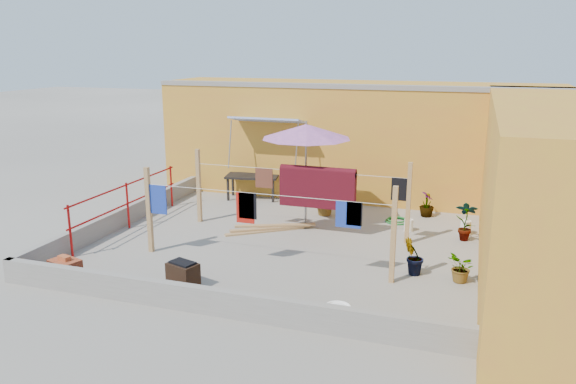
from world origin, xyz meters
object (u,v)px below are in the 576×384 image
Objects in this scene: brazier at (183,275)px; plant_back_a at (326,201)px; brick_stack at (65,270)px; white_basin at (338,308)px; green_hose at (397,221)px; water_jug_b at (466,228)px; water_jug_a at (409,225)px; outdoor_table at (252,178)px; patio_umbrella at (306,132)px.

plant_back_a reaches higher than brazier.
brick_stack is 0.83× the size of plant_back_a.
brazier is 1.37× the size of white_basin.
brazier is 1.10× the size of green_hose.
water_jug_b is at bearing -15.39° from green_hose.
water_jug_a is at bearing 82.46° from white_basin.
outdoor_table is 4.31m from green_hose.
patio_umbrella is at bearing 54.60° from brick_stack.
patio_umbrella is 4.24m from water_jug_b.
patio_umbrella reaches higher than green_hose.
green_hose is (5.27, 5.49, -0.16)m from brick_stack.
white_basin is at bearing -66.56° from patio_umbrella.
plant_back_a is (-3.42, 0.48, 0.21)m from water_jug_b.
outdoor_table is at bearing 80.30° from brick_stack.
patio_umbrella is at bearing -103.32° from plant_back_a.
plant_back_a reaches higher than water_jug_b.
water_jug_a is (3.42, 4.47, -0.09)m from brazier.
water_jug_b is (3.66, 0.51, -2.09)m from patio_umbrella.
white_basin is at bearing -0.60° from brazier.
water_jug_a is 1.27m from water_jug_b.
plant_back_a is at bearing 76.68° from patio_umbrella.
brick_stack reaches higher than water_jug_a.
brazier is at bearing -103.85° from plant_back_a.
white_basin is (3.93, -6.02, -0.57)m from outdoor_table.
brazier is 5.94m from green_hose.
patio_umbrella reaches higher than plant_back_a.
brazier is at bearing -135.30° from water_jug_b.
water_jug_b is at bearing 36.26° from brick_stack.
patio_umbrella is 4.72× the size of green_hose.
brick_stack is at bearing -175.66° from white_basin.
brick_stack reaches higher than white_basin.
brick_stack is 7.44m from water_jug_a.
brick_stack is 1.39× the size of white_basin.
patio_umbrella is at bearing -172.04° from water_jug_b.
plant_back_a is at bearing -20.21° from outdoor_table.
white_basin is 5.39m from plant_back_a.
brick_stack is at bearing -133.82° from green_hose.
water_jug_b is 3.46m from plant_back_a.
brazier is 5.27m from plant_back_a.
outdoor_table is 6.51m from brick_stack.
patio_umbrella is 5.04m from white_basin.
water_jug_a is 0.87× the size of water_jug_b.
green_hose is (2.05, 0.96, -2.21)m from patio_umbrella.
brazier is 5.63m from water_jug_a.
water_jug_a is at bearing 8.29° from patio_umbrella.
brazier is 0.82× the size of plant_back_a.
white_basin is at bearing 4.34° from brick_stack.
plant_back_a is (0.24, 1.00, -1.88)m from patio_umbrella.
water_jug_b reaches higher than green_hose.
water_jug_a is 0.71m from green_hose.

